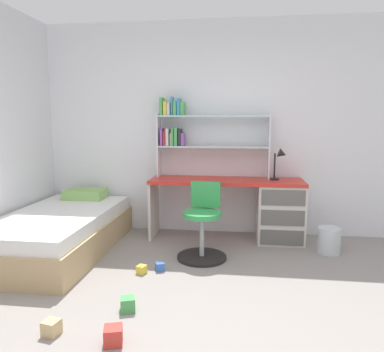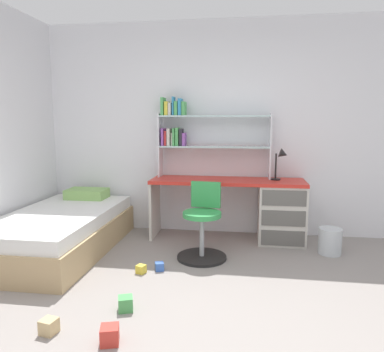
{
  "view_description": "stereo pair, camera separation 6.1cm",
  "coord_description": "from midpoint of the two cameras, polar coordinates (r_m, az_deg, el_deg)",
  "views": [
    {
      "loc": [
        0.3,
        -2.29,
        1.43
      ],
      "look_at": [
        -0.18,
        1.39,
        0.88
      ],
      "focal_mm": 34.36,
      "sensor_mm": 36.0,
      "label": 1
    },
    {
      "loc": [
        0.36,
        -2.28,
        1.43
      ],
      "look_at": [
        -0.18,
        1.39,
        0.88
      ],
      "focal_mm": 34.36,
      "sensor_mm": 36.0,
      "label": 2
    }
  ],
  "objects": [
    {
      "name": "ground_plane",
      "position": [
        2.72,
        -0.7,
        -23.54
      ],
      "size": [
        5.43,
        5.79,
        0.02
      ],
      "primitive_type": "cube",
      "color": "gray"
    },
    {
      "name": "room_shell",
      "position": [
        3.76,
        -15.95,
        6.71
      ],
      "size": [
        5.43,
        5.79,
        2.67
      ],
      "color": "silver",
      "rests_on": "ground_plane"
    },
    {
      "name": "desk",
      "position": [
        4.51,
        11.04,
        -4.79
      ],
      "size": [
        1.84,
        0.53,
        0.74
      ],
      "color": "red",
      "rests_on": "ground_plane"
    },
    {
      "name": "bookshelf_hutch",
      "position": [
        4.58,
        0.05,
        7.05
      ],
      "size": [
        1.38,
        0.22,
        0.99
      ],
      "color": "silver",
      "rests_on": "desk"
    },
    {
      "name": "desk_lamp",
      "position": [
        4.46,
        13.17,
        2.59
      ],
      "size": [
        0.2,
        0.17,
        0.38
      ],
      "color": "black",
      "rests_on": "desk"
    },
    {
      "name": "swivel_chair",
      "position": [
        3.9,
        1.19,
        -8.19
      ],
      "size": [
        0.52,
        0.52,
        0.79
      ],
      "color": "black",
      "rests_on": "ground_plane"
    },
    {
      "name": "bed_platform",
      "position": [
        4.36,
        -20.28,
        -8.12
      ],
      "size": [
        1.07,
        1.97,
        0.57
      ],
      "color": "tan",
      "rests_on": "ground_plane"
    },
    {
      "name": "waste_bin",
      "position": [
        4.33,
        20.12,
        -9.37
      ],
      "size": [
        0.25,
        0.25,
        0.28
      ],
      "primitive_type": "cylinder",
      "color": "silver",
      "rests_on": "ground_plane"
    },
    {
      "name": "toy_block_natural_0",
      "position": [
        2.86,
        -21.6,
        -21.05
      ],
      "size": [
        0.12,
        0.12,
        0.1
      ],
      "primitive_type": "cube",
      "rotation": [
        0.0,
        0.0,
        1.37
      ],
      "color": "tan",
      "rests_on": "ground_plane"
    },
    {
      "name": "toy_block_blue_1",
      "position": [
        3.67,
        -5.49,
        -13.84
      ],
      "size": [
        0.1,
        0.1,
        0.08
      ],
      "primitive_type": "cube",
      "rotation": [
        0.0,
        0.0,
        1.95
      ],
      "color": "#3860B7",
      "rests_on": "ground_plane"
    },
    {
      "name": "toy_block_yellow_2",
      "position": [
        3.63,
        -8.32,
        -14.16
      ],
      "size": [
        0.1,
        0.1,
        0.08
      ],
      "primitive_type": "cube",
      "rotation": [
        0.0,
        0.0,
        2.79
      ],
      "color": "gold",
      "rests_on": "ground_plane"
    },
    {
      "name": "toy_block_green_3",
      "position": [
        3.0,
        -10.56,
        -18.98
      ],
      "size": [
        0.14,
        0.14,
        0.11
      ],
      "primitive_type": "cube",
      "rotation": [
        0.0,
        0.0,
        0.35
      ],
      "color": "#479E51",
      "rests_on": "ground_plane"
    },
    {
      "name": "toy_block_red_4",
      "position": [
        2.64,
        -12.84,
        -23.03
      ],
      "size": [
        0.15,
        0.15,
        0.12
      ],
      "primitive_type": "cube",
      "rotation": [
        0.0,
        0.0,
        0.29
      ],
      "color": "red",
      "rests_on": "ground_plane"
    }
  ]
}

